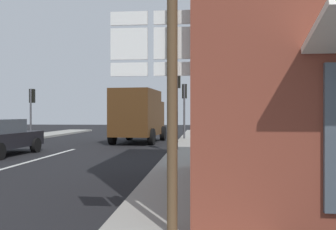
{
  "coord_description": "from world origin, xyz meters",
  "views": [
    {
      "loc": [
        6.03,
        -4.7,
        1.69
      ],
      "look_at": [
        4.46,
        12.23,
        1.63
      ],
      "focal_mm": 38.76,
      "sensor_mm": 36.0,
      "label": 1
    }
  ],
  "objects_px": {
    "traffic_light_far_left": "(32,102)",
    "traffic_light_far_right": "(184,99)",
    "delivery_truck": "(139,114)",
    "route_sign_post": "(172,90)",
    "traffic_light_near_right": "(177,89)"
  },
  "relations": [
    {
      "from": "delivery_truck",
      "to": "traffic_light_far_right",
      "type": "distance_m",
      "value": 3.39
    },
    {
      "from": "traffic_light_near_right",
      "to": "traffic_light_far_left",
      "type": "bearing_deg",
      "value": 145.39
    },
    {
      "from": "route_sign_post",
      "to": "traffic_light_far_right",
      "type": "bearing_deg",
      "value": 92.18
    },
    {
      "from": "delivery_truck",
      "to": "traffic_light_far_right",
      "type": "relative_size",
      "value": 1.45
    },
    {
      "from": "delivery_truck",
      "to": "traffic_light_far_right",
      "type": "bearing_deg",
      "value": 37.13
    },
    {
      "from": "traffic_light_far_left",
      "to": "traffic_light_far_right",
      "type": "xyz_separation_m",
      "value": [
        9.92,
        0.24,
        0.19
      ]
    },
    {
      "from": "traffic_light_far_left",
      "to": "traffic_light_far_right",
      "type": "bearing_deg",
      "value": 1.4
    },
    {
      "from": "delivery_truck",
      "to": "traffic_light_far_left",
      "type": "relative_size",
      "value": 1.56
    },
    {
      "from": "delivery_truck",
      "to": "route_sign_post",
      "type": "xyz_separation_m",
      "value": [
        3.28,
        -16.17,
        0.35
      ]
    },
    {
      "from": "route_sign_post",
      "to": "traffic_light_near_right",
      "type": "bearing_deg",
      "value": 93.57
    },
    {
      "from": "traffic_light_far_right",
      "to": "route_sign_post",
      "type": "bearing_deg",
      "value": -87.82
    },
    {
      "from": "delivery_truck",
      "to": "route_sign_post",
      "type": "relative_size",
      "value": 1.61
    },
    {
      "from": "delivery_truck",
      "to": "traffic_light_far_right",
      "type": "xyz_separation_m",
      "value": [
        2.59,
        1.96,
        0.99
      ]
    },
    {
      "from": "traffic_light_far_left",
      "to": "traffic_light_far_right",
      "type": "relative_size",
      "value": 0.93
    },
    {
      "from": "delivery_truck",
      "to": "traffic_light_far_left",
      "type": "bearing_deg",
      "value": 166.82
    }
  ]
}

